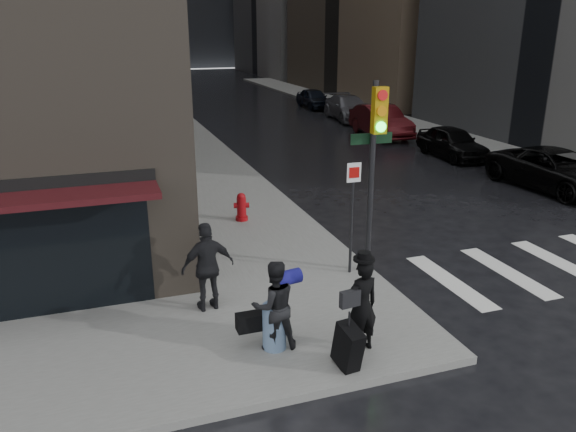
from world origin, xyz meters
name	(u,v)px	position (x,y,z in m)	size (l,w,h in m)	color
ground	(325,328)	(0.00, 0.00, 0.00)	(140.00, 140.00, 0.00)	black
sidewalk_left	(159,119)	(0.00, 27.00, 0.07)	(4.00, 50.00, 0.15)	slate
sidewalk_right	(355,109)	(13.50, 27.00, 0.07)	(3.00, 50.00, 0.15)	slate
man_overcoat	(359,312)	(0.10, -1.21, 0.93)	(0.97, 1.04, 1.87)	black
man_jeans	(274,305)	(-1.22, -0.57, 0.97)	(1.17, 0.63, 1.65)	black
man_greycoat	(208,267)	(-2.00, 1.23, 1.06)	(1.11, 0.57, 1.82)	black
traffic_light	(373,153)	(1.80, 1.80, 2.93)	(1.08, 0.49, 4.32)	black
fire_hydrant	(242,208)	(-0.02, 6.30, 0.52)	(0.48, 0.36, 0.82)	maroon
parked_car_0	(556,170)	(11.48, 6.33, 0.72)	(2.38, 5.15, 1.43)	black
parked_car_1	(452,142)	(11.04, 11.96, 0.69)	(1.63, 4.05, 1.38)	black
parked_car_2	(381,121)	(10.47, 17.59, 0.81)	(1.72, 4.92, 1.62)	#3F0C0F
parked_car_3	(348,108)	(11.22, 23.22, 0.74)	(2.07, 5.08, 1.47)	#525257
parked_car_4	(314,98)	(11.12, 28.85, 0.68)	(1.62, 4.02, 1.37)	black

